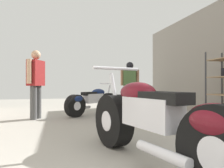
% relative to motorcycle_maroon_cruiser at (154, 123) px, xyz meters
% --- Properties ---
extents(ground_plane, '(18.53, 18.53, 0.00)m').
position_rel_motorcycle_maroon_cruiser_xyz_m(ground_plane, '(0.06, 2.22, -0.45)').
color(ground_plane, '#9E998E').
extents(motorcycle_maroon_cruiser, '(0.88, 2.28, 1.07)m').
position_rel_motorcycle_maroon_cruiser_xyz_m(motorcycle_maroon_cruiser, '(0.00, 0.00, 0.00)').
color(motorcycle_maroon_cruiser, black).
rests_on(motorcycle_maroon_cruiser, ground_plane).
extents(motorcycle_black_naked, '(1.67, 1.24, 0.90)m').
position_rel_motorcycle_maroon_cruiser_xyz_m(motorcycle_black_naked, '(0.04, 3.95, -0.07)').
color(motorcycle_black_naked, black).
rests_on(motorcycle_black_naked, ground_plane).
extents(mechanic_in_blue, '(0.42, 0.65, 1.69)m').
position_rel_motorcycle_maroon_cruiser_xyz_m(mechanic_in_blue, '(-1.43, 3.55, 0.51)').
color(mechanic_in_blue, '#4C4C4C').
rests_on(mechanic_in_blue, ground_plane).
extents(mechanic_with_helmet, '(0.63, 0.37, 1.63)m').
position_rel_motorcycle_maroon_cruiser_xyz_m(mechanic_with_helmet, '(1.51, 4.91, 0.53)').
color(mechanic_with_helmet, '#4C4C4C').
rests_on(mechanic_with_helmet, ground_plane).
extents(red_toolbox, '(0.35, 0.27, 0.21)m').
position_rel_motorcycle_maroon_cruiser_xyz_m(red_toolbox, '(2.21, 2.08, -0.35)').
color(red_toolbox, '#B21919').
rests_on(red_toolbox, ground_plane).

